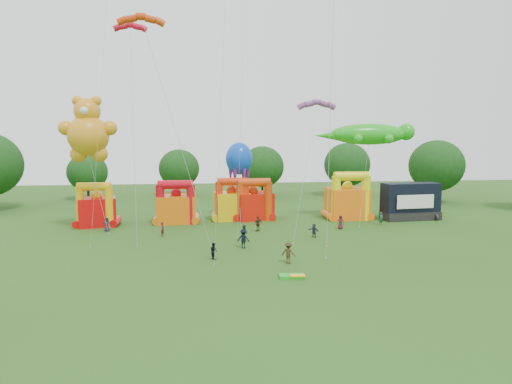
{
  "coord_description": "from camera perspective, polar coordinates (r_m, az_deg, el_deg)",
  "views": [
    {
      "loc": [
        -3.87,
        -32.18,
        11.32
      ],
      "look_at": [
        2.19,
        18.0,
        5.21
      ],
      "focal_mm": 32.0,
      "sensor_mm": 36.0,
      "label": 1
    }
  ],
  "objects": [
    {
      "name": "ground",
      "position": [
        34.33,
        -0.03,
        -12.37
      ],
      "size": [
        160.0,
        160.0,
        0.0
      ],
      "primitive_type": "plane",
      "color": "#274A14",
      "rests_on": "ground"
    },
    {
      "name": "spectator_8",
      "position": [
        42.91,
        -5.3,
        -7.35
      ],
      "size": [
        0.89,
        0.96,
        1.58
      ],
      "primitive_type": "imported",
      "rotation": [
        0.0,
        0.0,
        2.05
      ],
      "color": "black",
      "rests_on": "ground"
    },
    {
      "name": "tree_ring",
      "position": [
        33.28,
        -2.12,
        -1.87
      ],
      "size": [
        120.67,
        122.75,
        12.07
      ],
      "color": "#352314",
      "rests_on": "ground"
    },
    {
      "name": "spectator_4",
      "position": [
        55.06,
        0.26,
        -3.97
      ],
      "size": [
        1.19,
        0.96,
        1.89
      ],
      "primitive_type": "imported",
      "rotation": [
        0.0,
        0.0,
        3.68
      ],
      "color": "#3F2D19",
      "rests_on": "ground"
    },
    {
      "name": "octopus_kite",
      "position": [
        63.77,
        -2.1,
        2.82
      ],
      "size": [
        3.78,
        8.56,
        10.67
      ],
      "color": "blue",
      "rests_on": "ground"
    },
    {
      "name": "folded_kite_bundle",
      "position": [
        37.58,
        4.57,
        -10.45
      ],
      "size": [
        2.07,
        1.21,
        0.31
      ],
      "color": "green",
      "rests_on": "ground"
    },
    {
      "name": "spectator_3",
      "position": [
        46.82,
        -1.59,
        -5.86
      ],
      "size": [
        1.43,
        1.06,
        1.98
      ],
      "primitive_type": "imported",
      "rotation": [
        0.0,
        0.0,
        2.86
      ],
      "color": "black",
      "rests_on": "ground"
    },
    {
      "name": "spectator_7",
      "position": [
        61.16,
        15.38,
        -3.21
      ],
      "size": [
        0.74,
        0.62,
        1.71
      ],
      "primitive_type": "imported",
      "rotation": [
        0.0,
        0.0,
        0.41
      ],
      "color": "#1C4732",
      "rests_on": "ground"
    },
    {
      "name": "gecko_kite",
      "position": [
        62.54,
        13.58,
        3.42
      ],
      "size": [
        14.13,
        8.39,
        13.3
      ],
      "color": "green",
      "rests_on": "ground"
    },
    {
      "name": "spectator_1",
      "position": [
        53.51,
        -11.59,
        -4.56
      ],
      "size": [
        0.49,
        0.66,
        1.66
      ],
      "primitive_type": "imported",
      "rotation": [
        0.0,
        0.0,
        1.41
      ],
      "color": "#57181C",
      "rests_on": "ground"
    },
    {
      "name": "parafoil_kites",
      "position": [
        48.21,
        -5.06,
        5.84
      ],
      "size": [
        25.94,
        13.91,
        25.21
      ],
      "color": "red",
      "rests_on": "ground"
    },
    {
      "name": "diamond_kites",
      "position": [
        48.63,
        -1.63,
        13.86
      ],
      "size": [
        26.84,
        17.73,
        43.3
      ],
      "color": "red",
      "rests_on": "ground"
    },
    {
      "name": "spectator_5",
      "position": [
        52.25,
        7.26,
        -4.81
      ],
      "size": [
        1.27,
        1.42,
        1.56
      ],
      "primitive_type": "imported",
      "rotation": [
        0.0,
        0.0,
        5.39
      ],
      "color": "#25253F",
      "rests_on": "ground"
    },
    {
      "name": "stage_trailer",
      "position": [
        66.33,
        18.75,
        -1.17
      ],
      "size": [
        8.12,
        3.69,
        5.09
      ],
      "color": "black",
      "rests_on": "ground"
    },
    {
      "name": "spectator_6",
      "position": [
        57.38,
        10.53,
        -3.73
      ],
      "size": [
        0.97,
        0.79,
        1.72
      ],
      "primitive_type": "imported",
      "rotation": [
        0.0,
        0.0,
        5.96
      ],
      "color": "#561824",
      "rests_on": "ground"
    },
    {
      "name": "spectator_2",
      "position": [
        50.08,
        -1.51,
        -5.12
      ],
      "size": [
        1.11,
        1.1,
        1.81
      ],
      "primitive_type": "imported",
      "rotation": [
        0.0,
        0.0,
        2.42
      ],
      "color": "#1A432D",
      "rests_on": "ground"
    },
    {
      "name": "bouncy_castle_1",
      "position": [
        61.17,
        -9.94,
        -1.79
      ],
      "size": [
        5.09,
        4.11,
        5.79
      ],
      "color": "orange",
      "rests_on": "ground"
    },
    {
      "name": "teddy_bear_kite",
      "position": [
        57.53,
        -19.95,
        5.21
      ],
      "size": [
        6.77,
        4.8,
        16.24
      ],
      "color": "orange",
      "rests_on": "ground"
    },
    {
      "name": "spectator_9",
      "position": [
        41.41,
        4.09,
        -7.59
      ],
      "size": [
        1.46,
        1.25,
        1.97
      ],
      "primitive_type": "imported",
      "rotation": [
        0.0,
        0.0,
        2.64
      ],
      "color": "#382A16",
      "rests_on": "ground"
    },
    {
      "name": "bouncy_castle_4",
      "position": [
        64.49,
        11.42,
        -1.08
      ],
      "size": [
        5.57,
        4.52,
        6.69
      ],
      "color": "orange",
      "rests_on": "ground"
    },
    {
      "name": "bouncy_castle_0",
      "position": [
        61.47,
        -19.28,
        -2.04
      ],
      "size": [
        5.17,
        4.49,
        5.73
      ],
      "color": "red",
      "rests_on": "ground"
    },
    {
      "name": "spectator_0",
      "position": [
        57.85,
        -18.13,
        -3.88
      ],
      "size": [
        0.91,
        0.67,
        1.72
      ],
      "primitive_type": "imported",
      "rotation": [
        0.0,
        0.0,
        0.15
      ],
      "color": "#252036",
      "rests_on": "ground"
    },
    {
      "name": "bouncy_castle_3",
      "position": [
        62.75,
        -0.34,
        -1.45
      ],
      "size": [
        5.7,
        5.01,
        5.82
      ],
      "color": "red",
      "rests_on": "ground"
    },
    {
      "name": "bouncy_castle_2",
      "position": [
        62.5,
        -3.05,
        -1.45
      ],
      "size": [
        4.99,
        4.25,
        5.91
      ],
      "color": "#DFB10B",
      "rests_on": "ground"
    }
  ]
}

